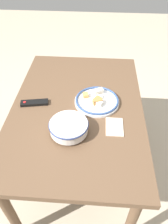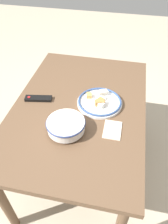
{
  "view_description": "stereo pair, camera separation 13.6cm",
  "coord_description": "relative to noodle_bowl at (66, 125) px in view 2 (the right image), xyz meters",
  "views": [
    {
      "loc": [
        -1.08,
        -0.12,
        1.73
      ],
      "look_at": [
        -0.1,
        -0.05,
        0.79
      ],
      "focal_mm": 35.0,
      "sensor_mm": 36.0,
      "label": 1
    },
    {
      "loc": [
        -1.07,
        -0.26,
        1.73
      ],
      "look_at": [
        -0.1,
        -0.05,
        0.79
      ],
      "focal_mm": 35.0,
      "sensor_mm": 36.0,
      "label": 2
    }
  ],
  "objects": [
    {
      "name": "ground_plane",
      "position": [
        0.24,
        -0.03,
        -0.8
      ],
      "size": [
        8.0,
        8.0,
        0.0
      ],
      "primitive_type": "plane",
      "color": "#B7A88E"
    },
    {
      "name": "dining_table",
      "position": [
        0.24,
        -0.03,
        -0.14
      ],
      "size": [
        1.29,
        0.87,
        0.75
      ],
      "color": "brown",
      "rests_on": "ground_plane"
    },
    {
      "name": "food_plate",
      "position": [
        0.28,
        -0.16,
        -0.03
      ],
      "size": [
        0.3,
        0.3,
        0.05
      ],
      "color": "white",
      "rests_on": "dining_table"
    },
    {
      "name": "tv_remote",
      "position": [
        0.24,
        0.26,
        -0.04
      ],
      "size": [
        0.08,
        0.19,
        0.02
      ],
      "rotation": [
        0.0,
        0.0,
        0.17
      ],
      "color": "black",
      "rests_on": "dining_table"
    },
    {
      "name": "folded_napkin",
      "position": [
        0.06,
        -0.27,
        -0.04
      ],
      "size": [
        0.15,
        0.1,
        0.01
      ],
      "color": "beige",
      "rests_on": "dining_table"
    },
    {
      "name": "noodle_bowl",
      "position": [
        0.0,
        0.0,
        0.0
      ],
      "size": [
        0.23,
        0.23,
        0.08
      ],
      "color": "silver",
      "rests_on": "dining_table"
    }
  ]
}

